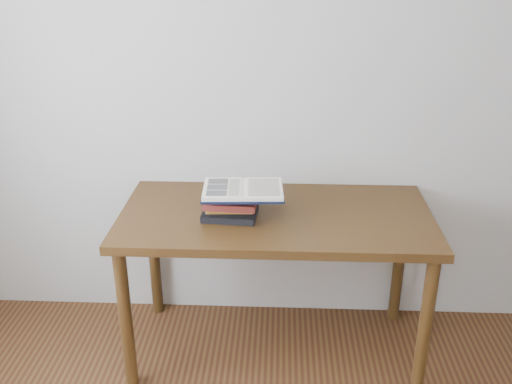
{
  "coord_description": "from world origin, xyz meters",
  "views": [
    {
      "loc": [
        0.05,
        -1.05,
        1.94
      ],
      "look_at": [
        -0.05,
        1.27,
        0.94
      ],
      "focal_mm": 40.0,
      "sensor_mm": 36.0,
      "label": 1
    }
  ],
  "objects": [
    {
      "name": "open_book",
      "position": [
        -0.11,
        1.33,
        0.93
      ],
      "size": [
        0.38,
        0.27,
        0.03
      ],
      "rotation": [
        0.0,
        0.0,
        0.05
      ],
      "color": "black",
      "rests_on": "book_stack"
    },
    {
      "name": "room_shell",
      "position": [
        -0.08,
        0.01,
        1.63
      ],
      "size": [
        3.54,
        3.54,
        2.62
      ],
      "color": "beige",
      "rests_on": "ground"
    },
    {
      "name": "book_stack",
      "position": [
        -0.17,
        1.34,
        0.85
      ],
      "size": [
        0.26,
        0.2,
        0.12
      ],
      "color": "black",
      "rests_on": "desk"
    },
    {
      "name": "desk",
      "position": [
        0.04,
        1.38,
        0.69
      ],
      "size": [
        1.47,
        0.73,
        0.79
      ],
      "color": "#3F280F",
      "rests_on": "ground"
    }
  ]
}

